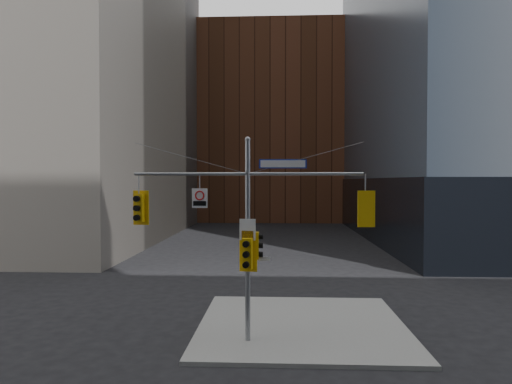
# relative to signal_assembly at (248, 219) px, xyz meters

# --- Properties ---
(ground) EXTENTS (160.00, 160.00, 0.00)m
(ground) POSITION_rel_signal_assembly_xyz_m (0.00, -1.99, -4.42)
(ground) COLOR black
(ground) RESTS_ON ground
(sidewalk_corner) EXTENTS (8.00, 8.00, 0.15)m
(sidewalk_corner) POSITION_rel_signal_assembly_xyz_m (2.00, 2.01, -4.34)
(sidewalk_corner) COLOR gray
(sidewalk_corner) RESTS_ON ground
(brick_midrise) EXTENTS (26.00, 20.00, 28.00)m
(brick_midrise) POSITION_rel_signal_assembly_xyz_m (0.00, 56.01, 9.58)
(brick_midrise) COLOR brown
(brick_midrise) RESTS_ON ground
(signal_assembly) EXTENTS (8.00, 0.80, 7.30)m
(signal_assembly) POSITION_rel_signal_assembly_xyz_m (0.00, 0.00, 0.00)
(signal_assembly) COLOR gray
(signal_assembly) RESTS_ON ground
(traffic_light_west_arm) EXTENTS (0.59, 0.51, 1.23)m
(traffic_light_west_arm) POSITION_rel_signal_assembly_xyz_m (-3.85, 0.01, 0.38)
(traffic_light_west_arm) COLOR #E9AF0C
(traffic_light_west_arm) RESTS_ON ground
(traffic_light_east_arm) EXTENTS (0.60, 0.47, 1.25)m
(traffic_light_east_arm) POSITION_rel_signal_assembly_xyz_m (4.07, 0.00, 0.38)
(traffic_light_east_arm) COLOR #E9AF0C
(traffic_light_east_arm) RESTS_ON ground
(traffic_light_pole_side) EXTENTS (0.36, 0.31, 0.95)m
(traffic_light_pole_side) POSITION_rel_signal_assembly_xyz_m (0.32, 0.01, -0.92)
(traffic_light_pole_side) COLOR #E9AF0C
(traffic_light_pole_side) RESTS_ON ground
(traffic_light_pole_front) EXTENTS (0.62, 0.54, 1.31)m
(traffic_light_pole_front) POSITION_rel_signal_assembly_xyz_m (0.00, -0.27, -1.17)
(traffic_light_pole_front) COLOR #E9AF0C
(traffic_light_pole_front) RESTS_ON ground
(street_sign_blade) EXTENTS (1.66, 0.11, 0.32)m
(street_sign_blade) POSITION_rel_signal_assembly_xyz_m (1.23, 0.00, 1.93)
(street_sign_blade) COLOR #11269D
(street_sign_blade) RESTS_ON ground
(regulatory_sign_arm) EXTENTS (0.55, 0.09, 0.69)m
(regulatory_sign_arm) POSITION_rel_signal_assembly_xyz_m (-1.69, -0.02, 0.75)
(regulatory_sign_arm) COLOR silver
(regulatory_sign_arm) RESTS_ON ground
(regulatory_sign_pole) EXTENTS (0.57, 0.11, 0.74)m
(regulatory_sign_pole) POSITION_rel_signal_assembly_xyz_m (0.00, -0.11, -0.37)
(regulatory_sign_pole) COLOR silver
(regulatory_sign_pole) RESTS_ON ground
(street_blade_ew) EXTENTS (0.69, 0.04, 0.14)m
(street_blade_ew) POSITION_rel_signal_assembly_xyz_m (0.45, 0.01, -1.38)
(street_blade_ew) COLOR silver
(street_blade_ew) RESTS_ON ground
(street_blade_ns) EXTENTS (0.05, 0.70, 0.14)m
(street_blade_ns) POSITION_rel_signal_assembly_xyz_m (0.00, 0.46, -1.68)
(street_blade_ns) COLOR #145926
(street_blade_ns) RESTS_ON ground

